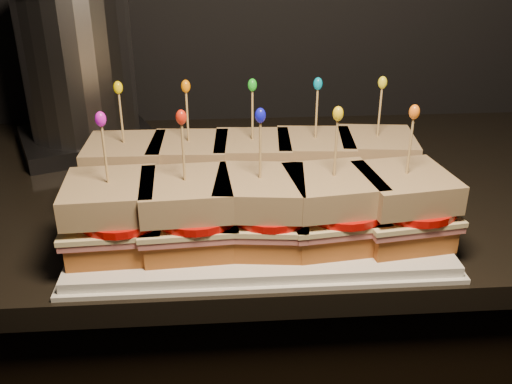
{
  "coord_description": "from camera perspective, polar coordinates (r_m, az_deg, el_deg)",
  "views": [
    {
      "loc": [
        0.02,
        0.86,
        1.25
      ],
      "look_at": [
        0.07,
        1.52,
        0.94
      ],
      "focal_mm": 40.0,
      "sensor_mm": 36.0,
      "label": 1
    }
  ],
  "objects": [
    {
      "name": "granite_slab",
      "position": [
        0.92,
        1.29,
        0.5
      ],
      "size": [
        2.61,
        0.64,
        0.03
      ],
      "primitive_type": "cube",
      "color": "black",
      "rests_on": "cabinet"
    },
    {
      "name": "platter",
      "position": [
        0.76,
        0.0,
        -3.16
      ],
      "size": [
        0.45,
        0.28,
        0.02
      ],
      "primitive_type": "cube",
      "color": "white",
      "rests_on": "granite_slab"
    },
    {
      "name": "platter_rim",
      "position": [
        0.76,
        0.0,
        -3.55
      ],
      "size": [
        0.46,
        0.29,
        0.01
      ],
      "primitive_type": "cube",
      "color": "white",
      "rests_on": "granite_slab"
    },
    {
      "name": "sandwich_0_bread_bot",
      "position": [
        0.81,
        -12.58,
        0.09
      ],
      "size": [
        0.1,
        0.1,
        0.03
      ],
      "primitive_type": "cube",
      "rotation": [
        0.0,
        0.0,
        -0.02
      ],
      "color": "brown",
      "rests_on": "platter"
    },
    {
      "name": "sandwich_0_ham",
      "position": [
        0.8,
        -12.7,
        1.25
      ],
      "size": [
        0.11,
        0.11,
        0.01
      ],
      "primitive_type": "cube",
      "rotation": [
        0.0,
        0.0,
        -0.02
      ],
      "color": "#C66866",
      "rests_on": "sandwich_0_bread_bot"
    },
    {
      "name": "sandwich_0_cheese",
      "position": [
        0.8,
        -12.75,
        1.71
      ],
      "size": [
        0.11,
        0.11,
        0.01
      ],
      "primitive_type": "cube",
      "rotation": [
        0.0,
        0.0,
        -0.02
      ],
      "color": "beige",
      "rests_on": "sandwich_0_ham"
    },
    {
      "name": "sandwich_0_tomato",
      "position": [
        0.79,
        -12.0,
        2.06
      ],
      "size": [
        0.1,
        0.1,
        0.01
      ],
      "primitive_type": "cylinder",
      "color": "red",
      "rests_on": "sandwich_0_cheese"
    },
    {
      "name": "sandwich_0_bread_top",
      "position": [
        0.79,
        -12.95,
        3.66
      ],
      "size": [
        0.1,
        0.1,
        0.03
      ],
      "primitive_type": "cube",
      "rotation": [
        0.0,
        0.0,
        -0.02
      ],
      "color": "brown",
      "rests_on": "sandwich_0_tomato"
    },
    {
      "name": "sandwich_0_pick",
      "position": [
        0.77,
        -13.29,
        6.91
      ],
      "size": [
        0.0,
        0.0,
        0.09
      ],
      "primitive_type": "cylinder",
      "color": "tan",
      "rests_on": "sandwich_0_bread_top"
    },
    {
      "name": "sandwich_0_frill",
      "position": [
        0.76,
        -13.63,
        10.12
      ],
      "size": [
        0.01,
        0.01,
        0.02
      ],
      "primitive_type": "ellipsoid",
      "color": "#F3CD02",
      "rests_on": "sandwich_0_pick"
    },
    {
      "name": "sandwich_1_bread_bot",
      "position": [
        0.8,
        -6.49,
        0.29
      ],
      "size": [
        0.11,
        0.11,
        0.03
      ],
      "primitive_type": "cube",
      "rotation": [
        0.0,
        0.0,
        -0.07
      ],
      "color": "brown",
      "rests_on": "platter"
    },
    {
      "name": "sandwich_1_ham",
      "position": [
        0.79,
        -6.56,
        1.46
      ],
      "size": [
        0.12,
        0.11,
        0.01
      ],
      "primitive_type": "cube",
      "rotation": [
        0.0,
        0.0,
        -0.07
      ],
      "color": "#C66866",
      "rests_on": "sandwich_1_bread_bot"
    },
    {
      "name": "sandwich_1_cheese",
      "position": [
        0.79,
        -6.58,
        1.92
      ],
      "size": [
        0.12,
        0.12,
        0.01
      ],
      "primitive_type": "cube",
      "rotation": [
        0.0,
        0.0,
        -0.07
      ],
      "color": "beige",
      "rests_on": "sandwich_1_ham"
    },
    {
      "name": "sandwich_1_tomato",
      "position": [
        0.78,
        -5.74,
        2.28
      ],
      "size": [
        0.1,
        0.1,
        0.01
      ],
      "primitive_type": "cylinder",
      "color": "red",
      "rests_on": "sandwich_1_cheese"
    },
    {
      "name": "sandwich_1_bread_top",
      "position": [
        0.78,
        -6.69,
        3.9
      ],
      "size": [
        0.11,
        0.11,
        0.03
      ],
      "primitive_type": "cube",
      "rotation": [
        0.0,
        0.0,
        -0.07
      ],
      "color": "brown",
      "rests_on": "sandwich_1_tomato"
    },
    {
      "name": "sandwich_1_pick",
      "position": [
        0.76,
        -6.86,
        7.2
      ],
      "size": [
        0.0,
        0.0,
        0.09
      ],
      "primitive_type": "cylinder",
      "color": "tan",
      "rests_on": "sandwich_1_bread_top"
    },
    {
      "name": "sandwich_1_frill",
      "position": [
        0.75,
        -7.04,
        10.46
      ],
      "size": [
        0.01,
        0.01,
        0.02
      ],
      "primitive_type": "ellipsoid",
      "color": "orange",
      "rests_on": "sandwich_1_pick"
    },
    {
      "name": "sandwich_2_bread_bot",
      "position": [
        0.8,
        -0.34,
        0.48
      ],
      "size": [
        0.11,
        0.11,
        0.03
      ],
      "primitive_type": "cube",
      "rotation": [
        0.0,
        0.0,
        -0.06
      ],
      "color": "brown",
      "rests_on": "platter"
    },
    {
      "name": "sandwich_2_ham",
      "position": [
        0.8,
        -0.34,
        1.65
      ],
      "size": [
        0.12,
        0.11,
        0.01
      ],
      "primitive_type": "cube",
      "rotation": [
        0.0,
        0.0,
        -0.06
      ],
      "color": "#C66866",
      "rests_on": "sandwich_2_bread_bot"
    },
    {
      "name": "sandwich_2_cheese",
      "position": [
        0.79,
        -0.34,
        2.11
      ],
      "size": [
        0.12,
        0.11,
        0.01
      ],
      "primitive_type": "cube",
      "rotation": [
        0.0,
        0.0,
        -0.06
      ],
      "color": "beige",
      "rests_on": "sandwich_2_ham"
    },
    {
      "name": "sandwich_2_tomato",
      "position": [
        0.78,
        0.56,
        2.47
      ],
      "size": [
        0.1,
        0.1,
        0.01
      ],
      "primitive_type": "cylinder",
      "color": "red",
      "rests_on": "sandwich_2_cheese"
    },
    {
      "name": "sandwich_2_bread_top",
      "position": [
        0.78,
        -0.35,
        4.09
      ],
      "size": [
        0.11,
        0.11,
        0.03
      ],
      "primitive_type": "cube",
      "rotation": [
        0.0,
        0.0,
        -0.06
      ],
      "color": "brown",
      "rests_on": "sandwich_2_tomato"
    },
    {
      "name": "sandwich_2_pick",
      "position": [
        0.77,
        -0.36,
        7.4
      ],
      "size": [
        0.0,
        0.0,
        0.09
      ],
      "primitive_type": "cylinder",
      "color": "tan",
      "rests_on": "sandwich_2_bread_top"
    },
    {
      "name": "sandwich_2_frill",
      "position": [
        0.75,
        -0.37,
        10.66
      ],
      "size": [
        0.01,
        0.01,
        0.02
      ],
      "primitive_type": "ellipsoid",
      "color": "green",
      "rests_on": "sandwich_2_pick"
    },
    {
      "name": "sandwich_3_bread_bot",
      "position": [
        0.81,
        5.73,
        0.67
      ],
      "size": [
        0.11,
        0.11,
        0.03
      ],
      "primitive_type": "cube",
      "rotation": [
        0.0,
        0.0,
        -0.08
      ],
      "color": "brown",
      "rests_on": "platter"
    },
    {
      "name": "sandwich_3_ham",
      "position": [
        0.81,
        5.79,
        1.82
      ],
      "size": [
        0.12,
        0.11,
        0.01
      ],
      "primitive_type": "cube",
      "rotation": [
        0.0,
        0.0,
        -0.08
      ],
      "color": "#C66866",
      "rests_on": "sandwich_3_bread_bot"
    },
    {
      "name": "sandwich_3_cheese",
      "position": [
        0.8,
        5.81,
        2.28
      ],
      "size": [
        0.12,
        0.12,
        0.01
      ],
      "primitive_type": "cube",
      "rotation": [
        0.0,
        0.0,
        -0.08
      ],
      "color": "beige",
      "rests_on": "sandwich_3_ham"
    },
    {
      "name": "sandwich_3_tomato",
      "position": [
        0.8,
        6.76,
        2.63
      ],
      "size": [
        0.1,
        0.1,
        0.01
      ],
      "primitive_type": "cylinder",
      "color": "red",
      "rests_on": "sandwich_3_cheese"
    },
    {
      "name": "sandwich_3_bread_top",
      "position": [
        0.79,
        5.9,
        4.24
      ],
      "size": [
        0.11,
        0.11,
        0.03
      ],
      "primitive_type": "cube",
      "rotation": [
        0.0,
        0.0,
        -0.08
      ],
      "color": "brown",
      "rests_on": "sandwich_3_tomato"
    },
    {
      "name": "sandwich_3_pick",
      "position": [
        0.78,
        6.06,
        7.5
      ],
      "size": [
        0.0,
        0.0,
        0.09
      ],
      "primitive_type": "cylinder",
      "color": "tan",
      "rests_on": "sandwich_3_bread_top"
    },
    {
      "name": "sandwich_3_frill",
      "position": [
        0.76,
        6.21,
        10.72
      ],
      "size": [
        0.01,
        0.01,
        0.02
      ],
      "primitive_type": "ellipsoid",
      "color": "#058DB2",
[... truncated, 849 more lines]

